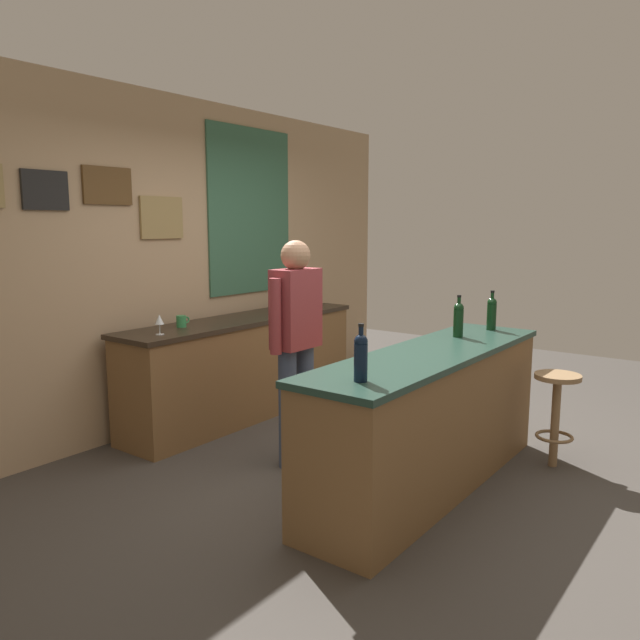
{
  "coord_description": "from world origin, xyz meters",
  "views": [
    {
      "loc": [
        -3.55,
        -2.16,
        1.73
      ],
      "look_at": [
        -0.06,
        0.45,
        1.05
      ],
      "focal_mm": 34.57,
      "sensor_mm": 36.0,
      "label": 1
    }
  ],
  "objects": [
    {
      "name": "ground_plane",
      "position": [
        0.0,
        0.0,
        0.0
      ],
      "size": [
        10.0,
        10.0,
        0.0
      ],
      "primitive_type": "plane",
      "color": "#423D38"
    },
    {
      "name": "back_wall",
      "position": [
        0.01,
        2.03,
        1.42
      ],
      "size": [
        6.0,
        0.09,
        2.8
      ],
      "color": "tan",
      "rests_on": "ground_plane"
    },
    {
      "name": "bar_counter",
      "position": [
        0.0,
        -0.4,
        0.46
      ],
      "size": [
        2.37,
        0.6,
        0.92
      ],
      "color": "brown",
      "rests_on": "ground_plane"
    },
    {
      "name": "side_counter",
      "position": [
        0.4,
        1.65,
        0.45
      ],
      "size": [
        2.53,
        0.56,
        0.9
      ],
      "color": "brown",
      "rests_on": "ground_plane"
    },
    {
      "name": "bartender",
      "position": [
        -0.21,
        0.55,
        0.94
      ],
      "size": [
        0.52,
        0.21,
        1.62
      ],
      "color": "#384766",
      "rests_on": "ground_plane"
    },
    {
      "name": "bar_stool",
      "position": [
        0.85,
        -0.97,
        0.46
      ],
      "size": [
        0.32,
        0.32,
        0.68
      ],
      "color": "olive",
      "rests_on": "ground_plane"
    },
    {
      "name": "wine_bottle_a",
      "position": [
        -0.92,
        -0.46,
        1.06
      ],
      "size": [
        0.07,
        0.07,
        0.31
      ],
      "color": "black",
      "rests_on": "bar_counter"
    },
    {
      "name": "wine_bottle_b",
      "position": [
        0.57,
        -0.33,
        1.06
      ],
      "size": [
        0.07,
        0.07,
        0.31
      ],
      "color": "black",
      "rests_on": "bar_counter"
    },
    {
      "name": "wine_bottle_c",
      "position": [
        1.0,
        -0.41,
        1.06
      ],
      "size": [
        0.07,
        0.07,
        0.31
      ],
      "color": "black",
      "rests_on": "bar_counter"
    },
    {
      "name": "wine_glass_a",
      "position": [
        -0.6,
        1.57,
        1.01
      ],
      "size": [
        0.07,
        0.07,
        0.16
      ],
      "color": "silver",
      "rests_on": "side_counter"
    },
    {
      "name": "wine_glass_b",
      "position": [
        1.1,
        1.66,
        1.01
      ],
      "size": [
        0.07,
        0.07,
        0.16
      ],
      "color": "silver",
      "rests_on": "side_counter"
    },
    {
      "name": "coffee_mug",
      "position": [
        -0.27,
        1.7,
        0.95
      ],
      "size": [
        0.12,
        0.08,
        0.09
      ],
      "color": "#338C4C",
      "rests_on": "side_counter"
    }
  ]
}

